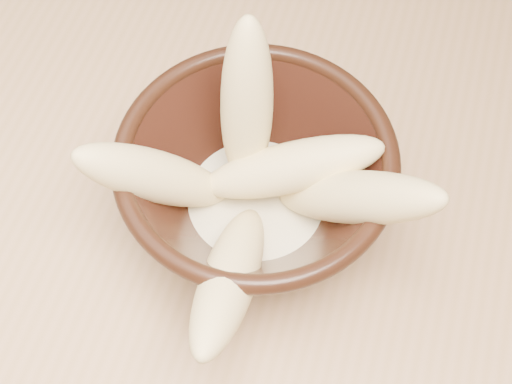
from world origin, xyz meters
TOP-DOWN VIEW (x-y plane):
  - table at (0.00, 0.00)m, footprint 1.20×0.80m
  - bowl at (0.16, -0.06)m, footprint 0.21×0.21m
  - milk_puddle at (0.16, -0.06)m, footprint 0.12×0.12m
  - banana_upright at (0.14, -0.03)m, footprint 0.05×0.08m
  - banana_left at (0.09, -0.09)m, footprint 0.13×0.10m
  - banana_right at (0.23, -0.07)m, footprint 0.15×0.08m
  - banana_across at (0.18, -0.05)m, footprint 0.15×0.08m
  - banana_front at (0.16, -0.15)m, footprint 0.05×0.17m

SIDE VIEW (x-z plane):
  - table at x=0.00m, z-range 0.30..1.05m
  - milk_puddle at x=0.16m, z-range 0.78..0.80m
  - bowl at x=0.16m, z-range 0.76..0.87m
  - banana_front at x=0.16m, z-range 0.78..0.89m
  - banana_across at x=0.18m, z-range 0.79..0.88m
  - banana_left at x=0.09m, z-range 0.78..0.91m
  - banana_right at x=0.23m, z-range 0.78..0.92m
  - banana_upright at x=0.14m, z-range 0.79..0.95m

